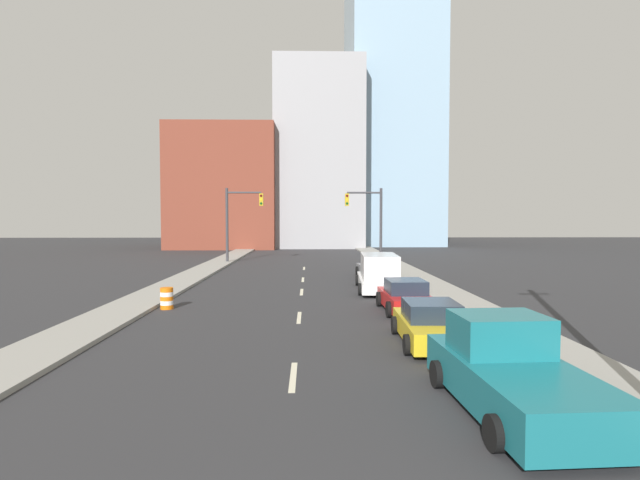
# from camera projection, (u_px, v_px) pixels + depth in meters

# --- Properties ---
(sidewalk_left) EXTENTS (2.33, 94.91, 0.15)m
(sidewalk_left) POSITION_uv_depth(u_px,v_px,m) (230.00, 257.00, 50.44)
(sidewalk_left) COLOR gray
(sidewalk_left) RESTS_ON ground
(sidewalk_right) EXTENTS (2.33, 94.91, 0.15)m
(sidewalk_right) POSITION_uv_depth(u_px,v_px,m) (379.00, 257.00, 50.77)
(sidewalk_right) COLOR gray
(sidewalk_right) RESTS_ON ground
(lane_stripe_at_9m) EXTENTS (0.16, 2.40, 0.01)m
(lane_stripe_at_9m) POSITION_uv_depth(u_px,v_px,m) (293.00, 376.00, 12.63)
(lane_stripe_at_9m) COLOR beige
(lane_stripe_at_9m) RESTS_ON ground
(lane_stripe_at_17m) EXTENTS (0.16, 2.40, 0.01)m
(lane_stripe_at_17m) POSITION_uv_depth(u_px,v_px,m) (299.00, 317.00, 20.12)
(lane_stripe_at_17m) COLOR beige
(lane_stripe_at_17m) RESTS_ON ground
(lane_stripe_at_24m) EXTENTS (0.16, 2.40, 0.01)m
(lane_stripe_at_24m) POSITION_uv_depth(u_px,v_px,m) (302.00, 292.00, 27.06)
(lane_stripe_at_24m) COLOR beige
(lane_stripe_at_24m) RESTS_ON ground
(lane_stripe_at_29m) EXTENTS (0.16, 2.40, 0.01)m
(lane_stripe_at_29m) POSITION_uv_depth(u_px,v_px,m) (303.00, 280.00, 32.49)
(lane_stripe_at_29m) COLOR beige
(lane_stripe_at_29m) RESTS_ON ground
(lane_stripe_at_37m) EXTENTS (0.16, 2.40, 0.01)m
(lane_stripe_at_37m) POSITION_uv_depth(u_px,v_px,m) (304.00, 268.00, 39.79)
(lane_stripe_at_37m) COLOR beige
(lane_stripe_at_37m) RESTS_ON ground
(building_brick_left) EXTENTS (14.00, 16.00, 16.14)m
(building_brick_left) POSITION_uv_depth(u_px,v_px,m) (228.00, 189.00, 69.62)
(building_brick_left) COLOR brown
(building_brick_left) RESTS_ON ground
(building_office_center) EXTENTS (12.00, 20.00, 25.19)m
(building_office_center) POSITION_uv_depth(u_px,v_px,m) (318.00, 160.00, 73.69)
(building_office_center) COLOR #99999E
(building_office_center) RESTS_ON ground
(building_glass_right) EXTENTS (13.00, 20.00, 41.53)m
(building_glass_right) POSITION_uv_depth(u_px,v_px,m) (390.00, 110.00, 77.58)
(building_glass_right) COLOR #8CADC6
(building_glass_right) RESTS_ON ground
(traffic_signal_left) EXTENTS (3.35, 0.35, 6.69)m
(traffic_signal_left) POSITION_uv_depth(u_px,v_px,m) (237.00, 216.00, 44.33)
(traffic_signal_left) COLOR #38383D
(traffic_signal_left) RESTS_ON ground
(traffic_signal_right) EXTENTS (3.35, 0.35, 6.69)m
(traffic_signal_right) POSITION_uv_depth(u_px,v_px,m) (371.00, 216.00, 44.60)
(traffic_signal_right) COLOR #38383D
(traffic_signal_right) RESTS_ON ground
(traffic_barrel) EXTENTS (0.56, 0.56, 0.95)m
(traffic_barrel) POSITION_uv_depth(u_px,v_px,m) (167.00, 298.00, 21.99)
(traffic_barrel) COLOR orange
(traffic_barrel) RESTS_ON ground
(pickup_truck_teal) EXTENTS (2.64, 5.34, 1.90)m
(pickup_truck_teal) POSITION_uv_depth(u_px,v_px,m) (512.00, 373.00, 10.40)
(pickup_truck_teal) COLOR #196B75
(pickup_truck_teal) RESTS_ON ground
(sedan_yellow) EXTENTS (2.24, 4.35, 1.36)m
(sedan_yellow) POSITION_uv_depth(u_px,v_px,m) (431.00, 324.00, 15.90)
(sedan_yellow) COLOR gold
(sedan_yellow) RESTS_ON ground
(sedan_red) EXTENTS (2.13, 4.24, 1.37)m
(sedan_red) POSITION_uv_depth(u_px,v_px,m) (406.00, 297.00, 21.41)
(sedan_red) COLOR red
(sedan_red) RESTS_ON ground
(box_truck_white) EXTENTS (2.68, 6.32, 2.02)m
(box_truck_white) POSITION_uv_depth(u_px,v_px,m) (379.00, 273.00, 27.56)
(box_truck_white) COLOR silver
(box_truck_white) RESTS_ON ground
(sedan_gray) EXTENTS (2.24, 4.53, 1.36)m
(sedan_gray) POSITION_uv_depth(u_px,v_px,m) (374.00, 268.00, 33.73)
(sedan_gray) COLOR slate
(sedan_gray) RESTS_ON ground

